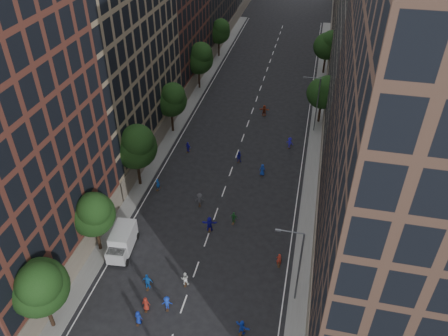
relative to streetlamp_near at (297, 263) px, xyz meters
The scene contains 34 objects.
ground 30.30m from the streetlamp_near, 110.32° to the left, with size 240.00×240.00×0.00m, color black.
sidewalk_left 42.27m from the streetlamp_near, 122.21° to the left, with size 4.00×105.00×0.15m, color slate.
sidewalk_right 35.90m from the streetlamp_near, 87.37° to the left, with size 4.00×105.00×0.15m, color slate.
bldg_left_b 39.13m from the streetlamp_near, 141.93° to the left, with size 14.00×26.00×34.00m, color #877458.
bldg_left_c 55.29m from the streetlamp_near, 122.56° to the left, with size 14.00×20.00×28.00m, color #4F271E.
bldg_right_a 15.75m from the streetlamp_near, 19.17° to the left, with size 14.00×30.00×36.00m, color #493227.
bldg_right_b 35.03m from the streetlamp_near, 74.90° to the left, with size 14.00×28.00×33.00m, color #676155.
tree_left_0 22.89m from the streetlamp_near, 159.12° to the right, with size 5.20×5.20×8.83m.
tree_left_1 21.47m from the streetlamp_near, behind, with size 4.80×4.80×8.21m.
tree_left_2 25.48m from the streetlamp_near, 147.07° to the left, with size 5.60×5.60×9.45m.
tree_left_3 35.12m from the streetlamp_near, 127.52° to the left, with size 5.00×5.00×8.58m.
tree_left_4 48.78m from the streetlamp_near, 115.99° to the left, with size 5.40×5.40×9.08m.
tree_left_5 63.57m from the streetlamp_near, 109.66° to the left, with size 4.80×4.80×8.33m.
tree_right_a 35.87m from the streetlamp_near, 88.38° to the left, with size 5.00×5.00×8.39m.
tree_right_b 55.86m from the streetlamp_near, 88.95° to the left, with size 5.20×5.20×8.83m.
streetlamp_near is the anchor object (origin of this frame).
streetlamp_far 33.00m from the streetlamp_near, 90.00° to the left, with size 2.64×0.22×9.06m.
cargo_van 19.53m from the streetlamp_near, behind, with size 2.78×5.15×2.64m.
skater_0 15.70m from the streetlamp_near, 156.75° to the right, with size 0.76×0.49×1.55m, color navy.
skater_3 13.11m from the streetlamp_near, 162.00° to the right, with size 1.03×0.59×1.59m, color #1636B4.
skater_4 15.15m from the streetlamp_near, behind, with size 1.13×0.47×1.93m, color #1556B1.
skater_5 7.76m from the streetlamp_near, 130.76° to the right, with size 1.52×0.49×1.64m, color #173CBE.
skater_6 15.03m from the streetlamp_near, 162.29° to the right, with size 0.77×0.50×1.58m, color maroon.
skater_7 6.24m from the streetlamp_near, 114.79° to the left, with size 0.58×0.38×1.60m, color #A92B1C.
skater_8 11.76m from the streetlamp_near, behind, with size 0.79×0.62×1.63m, color white.
skater_9 17.77m from the streetlamp_near, 137.46° to the left, with size 1.14×0.66×1.77m, color #3C3C40.
skater_10 13.06m from the streetlamp_near, 129.94° to the left, with size 0.93×0.39×1.58m, color #1E6427.
skater_11 13.56m from the streetlamp_near, 143.88° to the left, with size 1.76×0.56×1.90m, color #1914A6.
skater_12 20.94m from the streetlamp_near, 107.05° to the left, with size 0.84×0.54×1.71m, color #13349B.
skater_13 23.62m from the streetlamp_near, 144.35° to the left, with size 0.61×0.40×1.66m, color #154AAC.
skater_14 24.57m from the streetlamp_near, 113.83° to the left, with size 0.78×0.60×1.60m, color #121292.
skater_15 27.83m from the streetlamp_near, 96.37° to the left, with size 1.08×0.62×1.68m, color #1F17BB.
skater_16 29.21m from the streetlamp_near, 127.45° to the left, with size 0.92×0.38×1.58m, color #1E16B6.
skater_17 37.39m from the streetlamp_near, 102.75° to the left, with size 1.72×0.55×1.85m, color #9E361A.
Camera 1 is at (9.74, -16.29, 36.09)m, focal length 35.00 mm.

